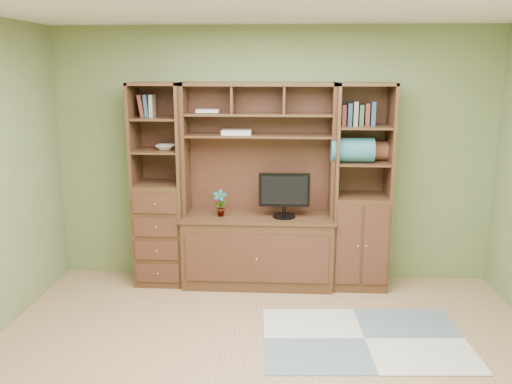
# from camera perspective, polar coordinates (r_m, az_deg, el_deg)

# --- Properties ---
(room) EXTENTS (4.60, 4.10, 2.64)m
(room) POSITION_cam_1_polar(r_m,az_deg,el_deg) (3.63, 0.92, -1.19)
(room) COLOR #AB7F5A
(room) RESTS_ON ground
(center_hutch) EXTENTS (1.54, 0.53, 2.05)m
(center_hutch) POSITION_cam_1_polar(r_m,az_deg,el_deg) (5.38, 0.21, 0.50)
(center_hutch) COLOR #452A18
(center_hutch) RESTS_ON ground
(left_tower) EXTENTS (0.50, 0.45, 2.05)m
(left_tower) POSITION_cam_1_polar(r_m,az_deg,el_deg) (5.56, -10.11, 0.71)
(left_tower) COLOR #452A18
(left_tower) RESTS_ON ground
(right_tower) EXTENTS (0.55, 0.45, 2.05)m
(right_tower) POSITION_cam_1_polar(r_m,az_deg,el_deg) (5.46, 11.03, 0.45)
(right_tower) COLOR #452A18
(right_tower) RESTS_ON ground
(rug) EXTENTS (1.72, 1.20, 0.01)m
(rug) POSITION_cam_1_polar(r_m,az_deg,el_deg) (4.71, 11.36, -14.92)
(rug) COLOR #979D9D
(rug) RESTS_ON ground
(monitor) EXTENTS (0.51, 0.23, 0.62)m
(monitor) POSITION_cam_1_polar(r_m,az_deg,el_deg) (5.34, 3.00, 0.53)
(monitor) COLOR black
(monitor) RESTS_ON center_hutch
(orchid) EXTENTS (0.14, 0.10, 0.27)m
(orchid) POSITION_cam_1_polar(r_m,az_deg,el_deg) (5.42, -3.81, -1.17)
(orchid) COLOR #A16236
(orchid) RESTS_ON center_hutch
(magazines) EXTENTS (0.29, 0.21, 0.04)m
(magazines) POSITION_cam_1_polar(r_m,az_deg,el_deg) (5.40, -2.04, 6.32)
(magazines) COLOR beige
(magazines) RESTS_ON center_hutch
(bowl) EXTENTS (0.19, 0.19, 0.05)m
(bowl) POSITION_cam_1_polar(r_m,az_deg,el_deg) (5.48, -9.52, 4.67)
(bowl) COLOR silver
(bowl) RESTS_ON left_tower
(blanket_teal) EXTENTS (0.41, 0.24, 0.24)m
(blanket_teal) POSITION_cam_1_polar(r_m,az_deg,el_deg) (5.33, 10.10, 4.37)
(blanket_teal) COLOR #2B6872
(blanket_teal) RESTS_ON right_tower
(blanket_red) EXTENTS (0.34, 0.19, 0.19)m
(blanket_red) POSITION_cam_1_polar(r_m,az_deg,el_deg) (5.50, 12.59, 4.27)
(blanket_red) COLOR brown
(blanket_red) RESTS_ON right_tower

